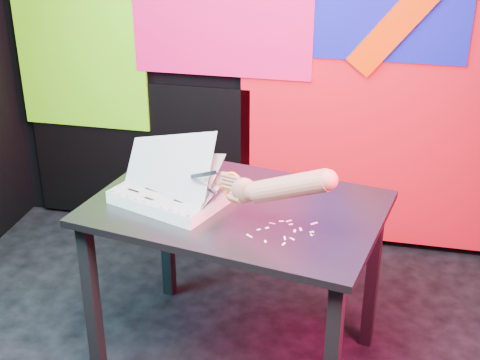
# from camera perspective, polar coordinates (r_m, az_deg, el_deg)

# --- Properties ---
(room) EXTENTS (3.01, 3.01, 2.71)m
(room) POSITION_cam_1_polar(r_m,az_deg,el_deg) (2.06, -4.62, 8.00)
(room) COLOR black
(room) RESTS_ON ground
(backdrop) EXTENTS (2.88, 0.05, 2.08)m
(backdrop) POSITION_cam_1_polar(r_m,az_deg,el_deg) (3.53, 3.46, 8.73)
(backdrop) COLOR red
(backdrop) RESTS_ON ground
(work_table) EXTENTS (1.24, 0.94, 0.75)m
(work_table) POSITION_cam_1_polar(r_m,az_deg,el_deg) (2.67, -0.33, -4.02)
(work_table) COLOR black
(work_table) RESTS_ON ground
(printout_stack) EXTENTS (0.49, 0.43, 0.31)m
(printout_stack) POSITION_cam_1_polar(r_m,az_deg,el_deg) (2.66, -5.90, -1.20)
(printout_stack) COLOR silver
(printout_stack) RESTS_ON work_table
(scissors) EXTENTS (0.21, 0.08, 0.13)m
(scissors) POSITION_cam_1_polar(r_m,az_deg,el_deg) (2.45, -0.93, -0.56)
(scissors) COLOR #A8ACBF
(scissors) RESTS_ON printout_stack
(hand_forearm) EXTENTS (0.43, 0.18, 0.21)m
(hand_forearm) POSITION_cam_1_polar(r_m,az_deg,el_deg) (2.33, 3.62, -0.58)
(hand_forearm) COLOR brown
(hand_forearm) RESTS_ON work_table
(paper_clippings) EXTENTS (0.24, 0.19, 0.00)m
(paper_clippings) POSITION_cam_1_polar(r_m,az_deg,el_deg) (2.45, 4.30, -4.32)
(paper_clippings) COLOR silver
(paper_clippings) RESTS_ON work_table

